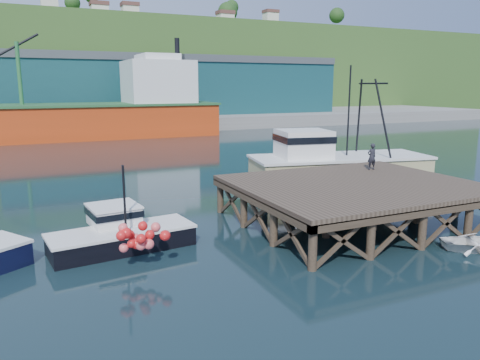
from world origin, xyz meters
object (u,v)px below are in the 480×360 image
boat_black (120,232)px  dinghy (479,243)px  trawler (337,162)px  dockworker (372,157)px

boat_black → dinghy: bearing=-32.4°
trawler → dockworker: bearing=-92.8°
trawler → dinghy: 13.88m
boat_black → trawler: (16.56, 6.72, 1.04)m
boat_black → dockworker: bearing=-0.7°
trawler → dockworker: size_ratio=8.36×
boat_black → dockworker: size_ratio=4.06×
trawler → dinghy: trawler is taller
trawler → dockworker: 5.43m
boat_black → dockworker: 15.52m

